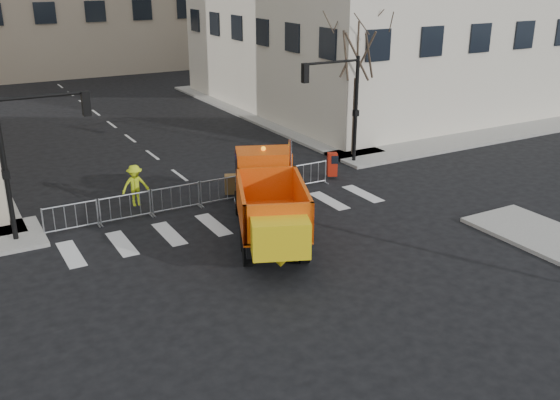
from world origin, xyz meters
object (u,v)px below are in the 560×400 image
cop_a (247,185)px  cop_c (270,180)px  cop_b (260,178)px  newspaper_box (332,164)px  worker (135,185)px  plow_truck (269,200)px

cop_a → cop_c: cop_c is taller
cop_a → cop_c: bearing=152.7°
cop_b → newspaper_box: (4.35, 0.96, -0.31)m
cop_b → worker: 5.17m
worker → cop_c: bearing=-14.3°
plow_truck → cop_a: 3.90m
cop_c → plow_truck: bearing=-1.4°
cop_b → newspaper_box: 4.47m
plow_truck → worker: size_ratio=5.22×
cop_a → newspaper_box: size_ratio=1.48×
plow_truck → cop_a: size_ratio=5.55×
cop_b → cop_c: (0.40, -0.12, -0.11)m
cop_c → worker: (-5.30, 1.78, 0.12)m
plow_truck → cop_c: (1.99, 3.59, -0.62)m
plow_truck → cop_b: bearing=-0.5°
plow_truck → cop_b: size_ratio=4.48×
cop_a → worker: (-4.28, 1.65, 0.20)m
worker → newspaper_box: size_ratio=1.57×
cop_b → worker: bearing=16.1°
cop_b → cop_c: cop_b is taller
plow_truck → newspaper_box: 7.60m
worker → cop_a: bearing=-16.9°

